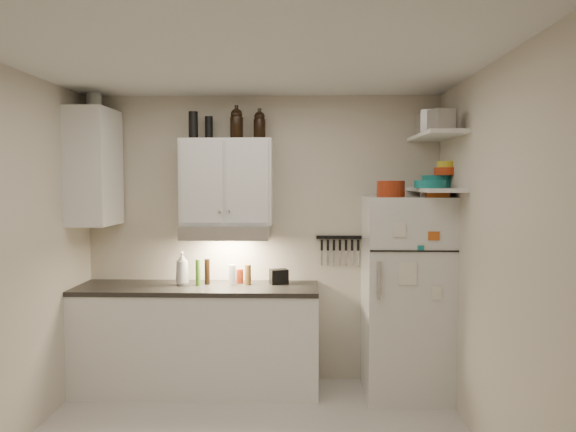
{
  "coord_description": "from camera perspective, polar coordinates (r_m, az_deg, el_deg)",
  "views": [
    {
      "loc": [
        0.39,
        -3.6,
        1.83
      ],
      "look_at": [
        0.25,
        0.9,
        1.55
      ],
      "focal_mm": 35.0,
      "sensor_mm": 36.0,
      "label": 1
    }
  ],
  "objects": [
    {
      "name": "caddy",
      "position": [
        5.0,
        -0.93,
        -6.17
      ],
      "size": [
        0.18,
        0.15,
        0.13
      ],
      "primitive_type": "cube",
      "rotation": [
        0.0,
        0.0,
        0.32
      ],
      "color": "black",
      "rests_on": "countertop"
    },
    {
      "name": "upper_cabinet",
      "position": [
        4.98,
        -6.19,
        3.48
      ],
      "size": [
        0.8,
        0.33,
        0.75
      ],
      "primitive_type": "cube",
      "color": "white",
      "rests_on": "back_wall"
    },
    {
      "name": "growler_a",
      "position": [
        4.99,
        -5.25,
        9.36
      ],
      "size": [
        0.14,
        0.14,
        0.27
      ],
      "primitive_type": null,
      "rotation": [
        0.0,
        0.0,
        -0.24
      ],
      "color": "black",
      "rests_on": "upper_cabinet"
    },
    {
      "name": "range_hood",
      "position": [
        4.94,
        -6.26,
        -1.57
      ],
      "size": [
        0.76,
        0.46,
        0.12
      ],
      "primitive_type": "cube",
      "color": "silver",
      "rests_on": "back_wall"
    },
    {
      "name": "tin_b",
      "position": [
        4.45,
        15.32,
        9.4
      ],
      "size": [
        0.2,
        0.2,
        0.16
      ],
      "primitive_type": "cube",
      "rotation": [
        0.0,
        0.0,
        0.32
      ],
      "color": "#AAAAAD",
      "rests_on": "shelf_hi"
    },
    {
      "name": "thermos_b",
      "position": [
        5.02,
        -9.6,
        9.09
      ],
      "size": [
        0.11,
        0.11,
        0.23
      ],
      "primitive_type": "cylinder",
      "rotation": [
        0.0,
        0.0,
        -0.38
      ],
      "color": "black",
      "rests_on": "upper_cabinet"
    },
    {
      "name": "bowl_teal",
      "position": [
        4.94,
        14.89,
        3.41
      ],
      "size": [
        0.26,
        0.26,
        0.11
      ],
      "primitive_type": "cylinder",
      "color": "#157774",
      "rests_on": "shelf_lo"
    },
    {
      "name": "right_wall",
      "position": [
        3.84,
        20.36,
        -4.6
      ],
      "size": [
        0.02,
        3.0,
        2.6
      ],
      "primitive_type": "cube",
      "color": "beige",
      "rests_on": "ground"
    },
    {
      "name": "oil_bottle",
      "position": [
        4.98,
        -9.12,
        -5.68
      ],
      "size": [
        0.05,
        0.05,
        0.23
      ],
      "primitive_type": "cylinder",
      "rotation": [
        0.0,
        0.0,
        0.18
      ],
      "color": "#3C721C",
      "rests_on": "countertop"
    },
    {
      "name": "book_stack",
      "position": [
        4.72,
        14.92,
        2.3
      ],
      "size": [
        0.19,
        0.23,
        0.07
      ],
      "primitive_type": "cube",
      "rotation": [
        0.0,
        0.0,
        -0.09
      ],
      "color": "#C65518",
      "rests_on": "fridge"
    },
    {
      "name": "soap_bottle",
      "position": [
        5.01,
        -10.69,
        -5.03
      ],
      "size": [
        0.15,
        0.15,
        0.33
      ],
      "primitive_type": "imported",
      "rotation": [
        0.0,
        0.0,
        -0.16
      ],
      "color": "white",
      "rests_on": "countertop"
    },
    {
      "name": "back_wall",
      "position": [
        5.15,
        -2.57,
        -2.35
      ],
      "size": [
        3.2,
        0.02,
        2.6
      ],
      "primitive_type": "cube",
      "color": "beige",
      "rests_on": "ground"
    },
    {
      "name": "spice_jar",
      "position": [
        4.82,
        13.57,
        2.44
      ],
      "size": [
        0.06,
        0.06,
        0.09
      ],
      "primitive_type": "cylinder",
      "rotation": [
        0.0,
        0.0,
        -0.06
      ],
      "color": "silver",
      "rests_on": "fridge"
    },
    {
      "name": "ceiling",
      "position": [
        3.71,
        -4.46,
        15.69
      ],
      "size": [
        3.2,
        3.0,
        0.02
      ],
      "primitive_type": "cube",
      "color": "silver",
      "rests_on": "ground"
    },
    {
      "name": "base_cabinet",
      "position": [
        5.09,
        -9.15,
        -12.34
      ],
      "size": [
        2.1,
        0.6,
        0.88
      ],
      "primitive_type": "cube",
      "color": "white",
      "rests_on": "floor"
    },
    {
      "name": "side_cabinet",
      "position": [
        5.14,
        -19.09,
        4.7
      ],
      "size": [
        0.33,
        0.55,
        1.0
      ],
      "primitive_type": "cube",
      "color": "white",
      "rests_on": "left_wall"
    },
    {
      "name": "plates",
      "position": [
        4.67,
        14.21,
        3.16
      ],
      "size": [
        0.28,
        0.28,
        0.06
      ],
      "primitive_type": "cylinder",
      "rotation": [
        0.0,
        0.0,
        -0.13
      ],
      "color": "#157774",
      "rests_on": "shelf_lo"
    },
    {
      "name": "tin_a",
      "position": [
        4.76,
        14.63,
        9.23
      ],
      "size": [
        0.24,
        0.23,
        0.19
      ],
      "primitive_type": "cube",
      "rotation": [
        0.0,
        0.0,
        -0.36
      ],
      "color": "#AAAAAD",
      "rests_on": "shelf_hi"
    },
    {
      "name": "clear_bottle",
      "position": [
        4.97,
        -5.68,
        -5.97
      ],
      "size": [
        0.07,
        0.07,
        0.18
      ],
      "primitive_type": "cylinder",
      "rotation": [
        0.0,
        0.0,
        0.23
      ],
      "color": "silver",
      "rests_on": "countertop"
    },
    {
      "name": "red_jar",
      "position": [
        5.05,
        -4.92,
        -6.1
      ],
      "size": [
        0.07,
        0.07,
        0.13
      ],
      "primitive_type": "cylinder",
      "rotation": [
        0.0,
        0.0,
        -0.04
      ],
      "color": "maroon",
      "rests_on": "countertop"
    },
    {
      "name": "shelf_lo",
      "position": [
        4.75,
        14.69,
        2.6
      ],
      "size": [
        0.3,
        0.95,
        0.03
      ],
      "primitive_type": "cube",
      "color": "white",
      "rests_on": "right_wall"
    },
    {
      "name": "countertop",
      "position": [
        4.98,
        -9.21,
        -7.25
      ],
      "size": [
        2.1,
        0.62,
        0.04
      ],
      "primitive_type": "cube",
      "color": "#262421",
      "rests_on": "base_cabinet"
    },
    {
      "name": "fridge",
      "position": [
        4.94,
        11.89,
        -7.96
      ],
      "size": [
        0.7,
        0.68,
        1.7
      ],
      "primitive_type": "cube",
      "color": "silver",
      "rests_on": "floor"
    },
    {
      "name": "side_jar",
      "position": [
        5.29,
        -19.11,
        11.03
      ],
      "size": [
        0.15,
        0.15,
        0.17
      ],
      "primitive_type": "cylinder",
      "rotation": [
        0.0,
        0.0,
        -0.17
      ],
      "color": "silver",
      "rests_on": "side_cabinet"
    },
    {
      "name": "left_wall",
      "position": [
        4.15,
        -27.09,
        -4.17
      ],
      "size": [
        0.02,
        3.0,
        2.6
      ],
      "primitive_type": "cube",
      "color": "beige",
      "rests_on": "ground"
    },
    {
      "name": "bowl_orange",
      "position": [
        4.87,
        15.83,
        4.39
      ],
      "size": [
        0.21,
        0.21,
        0.06
      ],
      "primitive_type": "cylinder",
      "color": "#B93211",
      "rests_on": "bowl_teal"
    },
    {
      "name": "bowl_yellow",
      "position": [
        4.87,
        15.84,
        5.07
      ],
      "size": [
        0.16,
        0.16,
        0.05
      ],
      "primitive_type": "cylinder",
      "color": "gold",
      "rests_on": "bowl_orange"
    },
    {
      "name": "growler_b",
      "position": [
        5.0,
        -2.91,
        9.23
      ],
      "size": [
        0.11,
        0.11,
        0.25
      ],
      "primitive_type": null,
      "rotation": [
        0.0,
        0.0,
        0.07
      ],
      "color": "black",
      "rests_on": "upper_cabinet"
    },
    {
      "name": "thermos_a",
      "position": [
        5.07,
        -8.04,
        8.85
      ],
      "size": [
        0.08,
        0.08,
        0.2
      ],
      "primitive_type": "cylinder",
      "rotation": [
        0.0,
        0.0,
        0.14
      ],
      "color": "black",
      "rests_on": "upper_cabinet"
    },
    {
      "name": "vinegar_bottle",
      "position": [
        5.02,
        -8.21,
        -5.61
      ],
      "size": [
        0.05,
        0.05,
        0.23
      ],
      "primitive_type": "cylinder",
      "rotation": [
        0.0,
        0.0,
        0.11
      ],
      "color": "black",
      "rests_on": "countertop"
    },
    {
      "name": "knife_strip",
      "position": [
        5.12,
        5.24,
        -2.17
      ],
      "size": [
        0.42,
        0.02,
        0.03
      ],
      "primitive_type": "cube",
      "color": "black",
      "rests_on": "back_wall"
    },
    {
      "name": "dutch_oven",
      "position": [
        4.69,
        10.39,
        2.73
      ],
      "size": [
        0.29,
        0.29,
        0.13
      ],
      "primitive_type": "cylinder",
      "rotation": [
        0.0,
        0.0,
        0.29
      ],
      "color": "maroon",
      "rests_on": "fridge"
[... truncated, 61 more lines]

